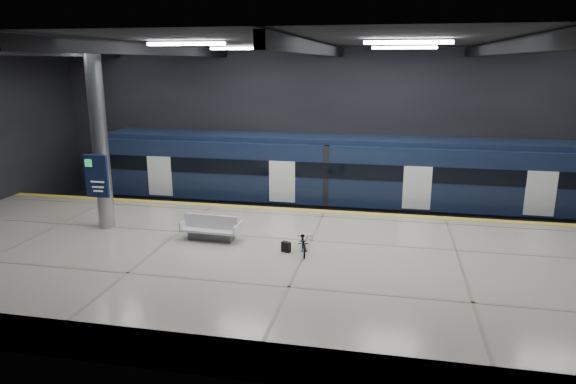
# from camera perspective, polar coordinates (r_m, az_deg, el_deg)

# --- Properties ---
(ground) EXTENTS (30.00, 30.00, 0.00)m
(ground) POSITION_cam_1_polar(r_m,az_deg,el_deg) (19.81, 2.96, -7.42)
(ground) COLOR black
(ground) RESTS_ON ground
(room_shell) EXTENTS (30.10, 16.10, 8.05)m
(room_shell) POSITION_cam_1_polar(r_m,az_deg,el_deg) (18.48, 3.19, 9.29)
(room_shell) COLOR black
(room_shell) RESTS_ON ground
(platform) EXTENTS (30.00, 11.00, 1.10)m
(platform) POSITION_cam_1_polar(r_m,az_deg,el_deg) (17.32, 1.74, -8.74)
(platform) COLOR beige
(platform) RESTS_ON ground
(safety_strip) EXTENTS (30.00, 0.40, 0.01)m
(safety_strip) POSITION_cam_1_polar(r_m,az_deg,el_deg) (22.03, 4.07, -2.14)
(safety_strip) COLOR yellow
(safety_strip) RESTS_ON platform
(rails) EXTENTS (30.00, 1.52, 0.16)m
(rails) POSITION_cam_1_polar(r_m,az_deg,el_deg) (24.94, 4.85, -2.65)
(rails) COLOR gray
(rails) RESTS_ON ground
(train) EXTENTS (29.40, 2.84, 3.79)m
(train) POSITION_cam_1_polar(r_m,az_deg,el_deg) (24.29, 11.18, 1.50)
(train) COLOR black
(train) RESTS_ON ground
(bench) EXTENTS (2.14, 0.98, 0.93)m
(bench) POSITION_cam_1_polar(r_m,az_deg,el_deg) (18.67, -8.52, -4.30)
(bench) COLOR #595B60
(bench) RESTS_ON platform
(bicycle) EXTENTS (0.81, 1.52, 0.76)m
(bicycle) POSITION_cam_1_polar(r_m,az_deg,el_deg) (17.18, 1.76, -5.61)
(bicycle) COLOR #99999E
(bicycle) RESTS_ON platform
(pannier_bag) EXTENTS (0.35, 0.28, 0.35)m
(pannier_bag) POSITION_cam_1_polar(r_m,az_deg,el_deg) (17.35, -0.21, -6.11)
(pannier_bag) COLOR black
(pannier_bag) RESTS_ON platform
(info_column) EXTENTS (0.90, 0.78, 6.90)m
(info_column) POSITION_cam_1_polar(r_m,az_deg,el_deg) (20.42, -20.22, 5.36)
(info_column) COLOR #9EA0A5
(info_column) RESTS_ON platform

